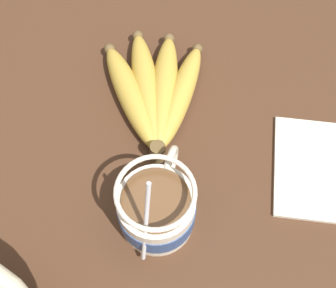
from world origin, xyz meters
TOP-DOWN VIEW (x-y plane):
  - table at (0.00, 0.00)cm, footprint 100.84×100.84cm
  - coffee_mug at (-5.85, 3.25)cm, footprint 13.79×9.35cm
  - banana_bunch at (11.36, 9.04)cm, footprint 21.01×15.56cm
  - napkin at (6.69, -14.45)cm, footprint 16.03×12.44cm

SIDE VIEW (x-z plane):
  - table at x=0.00cm, z-range 0.00..3.15cm
  - napkin at x=6.69cm, z-range 3.15..3.75cm
  - banana_bunch at x=11.36cm, z-range 2.86..7.04cm
  - coffee_mug at x=-5.85cm, z-range -0.70..14.72cm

